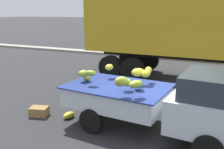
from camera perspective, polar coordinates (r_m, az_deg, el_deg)
The scene contains 5 objects.
ground at distance 6.95m, azimuth 10.05°, elevation -12.01°, with size 220.00×220.00×0.00m, color #28282B.
curb_strip at distance 16.65m, azimuth 19.06°, elevation 3.15°, with size 80.00×0.80×0.16m, color gray.
pickup_truck at distance 6.29m, azimuth 16.94°, elevation -6.53°, with size 4.92×2.21×1.70m.
fallen_banana_bunch_near_tailgate at distance 7.54m, azimuth -9.79°, elevation -9.08°, with size 0.39×0.23×0.18m, color gold.
produce_crate at distance 7.88m, azimuth -16.23°, elevation -8.07°, with size 0.52×0.36×0.27m, color olive.
Camera 1 is at (1.46, -6.08, 3.04)m, focal length 40.25 mm.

